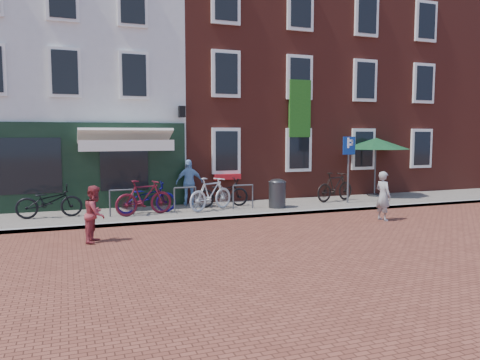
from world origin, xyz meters
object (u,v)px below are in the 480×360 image
object	(u,v)px
bicycle_2	(146,198)
bicycle_4	(222,193)
litter_bin	(277,192)
bicycle_3	(211,194)
boy	(95,214)
parking_sign	(349,157)
bicycle_0	(49,201)
woman	(383,196)
cafe_person	(189,182)
bicycle_5	(335,187)
bicycle_1	(144,197)
parasol	(376,141)

from	to	relation	value
bicycle_2	bicycle_4	world-z (taller)	same
litter_bin	bicycle_3	xyz separation A→B (m)	(-2.30, 0.24, 0.00)
litter_bin	boy	size ratio (longest dim) A/B	0.77
bicycle_2	bicycle_4	bearing A→B (deg)	-79.33
parking_sign	bicycle_0	size ratio (longest dim) A/B	1.28
parking_sign	woman	size ratio (longest dim) A/B	1.62
boy	cafe_person	size ratio (longest dim) A/B	0.85
litter_bin	bicycle_2	bearing A→B (deg)	173.98
parking_sign	cafe_person	size ratio (longest dim) A/B	1.49
bicycle_4	bicycle_5	size ratio (longest dim) A/B	1.03
parking_sign	bicycle_3	size ratio (longest dim) A/B	1.32
bicycle_4	boy	bearing A→B (deg)	128.25
bicycle_1	bicycle_2	distance (m)	0.39
litter_bin	woman	world-z (taller)	woman
bicycle_3	bicycle_2	bearing A→B (deg)	58.08
parasol	bicycle_5	bearing A→B (deg)	-162.22
boy	parasol	bearing A→B (deg)	-48.67
woman	cafe_person	size ratio (longest dim) A/B	0.92
bicycle_1	bicycle_2	size ratio (longest dim) A/B	0.97
parking_sign	bicycle_2	distance (m)	7.42
litter_bin	bicycle_0	distance (m)	7.28
bicycle_0	bicycle_1	world-z (taller)	bicycle_1
parking_sign	bicycle_5	distance (m)	1.24
bicycle_3	bicycle_4	size ratio (longest dim) A/B	0.97
woman	parking_sign	bearing A→B (deg)	-20.41
bicycle_1	bicycle_4	distance (m)	2.89
cafe_person	bicycle_0	bearing A→B (deg)	16.69
parking_sign	parasol	distance (m)	2.49
boy	bicycle_1	world-z (taller)	boy
cafe_person	bicycle_2	size ratio (longest dim) A/B	0.86
bicycle_4	bicycle_3	bearing A→B (deg)	133.80
parasol	bicycle_4	world-z (taller)	parasol
cafe_person	bicycle_1	distance (m)	2.38
bicycle_0	parking_sign	bearing A→B (deg)	-93.14
litter_bin	bicycle_4	world-z (taller)	litter_bin
parasol	bicycle_3	distance (m)	7.60
parking_sign	bicycle_5	size ratio (longest dim) A/B	1.32
cafe_person	bicycle_4	xyz separation A→B (m)	(0.97, -0.77, -0.32)
bicycle_2	bicycle_5	size ratio (longest dim) A/B	1.03
bicycle_3	bicycle_0	bearing A→B (deg)	59.63
boy	cafe_person	xyz separation A→B (m)	(3.44, 4.34, 0.23)
bicycle_1	bicycle_3	bearing A→B (deg)	-97.94
bicycle_1	parking_sign	bearing A→B (deg)	-101.16
cafe_person	bicycle_0	distance (m)	4.69
litter_bin	cafe_person	size ratio (longest dim) A/B	0.65
cafe_person	bicycle_5	xyz separation A→B (m)	(5.37, -0.95, -0.26)
parasol	bicycle_0	distance (m)	12.42
bicycle_2	bicycle_3	bearing A→B (deg)	-93.03
litter_bin	parasol	world-z (taller)	parasol
parasol	woman	world-z (taller)	parasol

